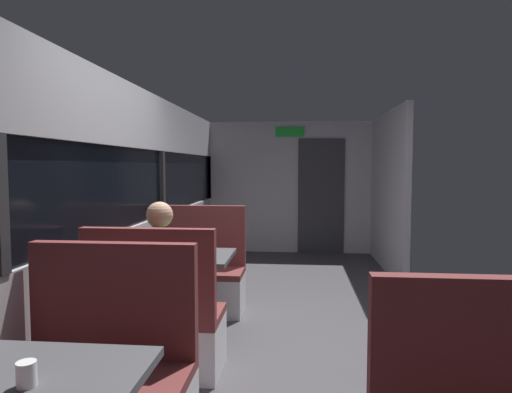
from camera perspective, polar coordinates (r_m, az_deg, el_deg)
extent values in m
cube|color=#423F44|center=(3.88, 3.17, -19.36)|extent=(3.30, 9.20, 0.02)
cube|color=#B2B2B7|center=(4.03, -18.30, -11.33)|extent=(0.08, 8.40, 0.95)
cube|color=#B2B2B7|center=(3.92, -18.79, 10.71)|extent=(0.08, 8.40, 0.60)
cube|color=black|center=(3.90, -18.70, 0.82)|extent=(0.03, 8.40, 0.75)
cube|color=#2D2D30|center=(5.20, -12.12, 1.68)|extent=(0.06, 0.08, 0.75)
cube|color=#2D2D30|center=(7.92, -6.03, 2.50)|extent=(0.06, 0.08, 0.75)
cube|color=#B2B2B7|center=(7.77, 4.37, 1.19)|extent=(2.90, 0.08, 2.30)
cube|color=#333338|center=(7.74, 8.44, 0.04)|extent=(0.80, 0.04, 2.00)
cube|color=green|center=(7.72, 4.40, 8.38)|extent=(0.50, 0.03, 0.16)
cube|color=#B2B2B7|center=(6.70, 16.69, 0.59)|extent=(0.08, 2.40, 2.30)
cube|color=#4C4C51|center=(1.96, -28.74, -20.75)|extent=(0.90, 0.70, 0.04)
cube|color=brown|center=(2.61, -19.77, -21.34)|extent=(0.95, 0.50, 0.06)
cube|color=brown|center=(2.66, -17.99, -12.60)|extent=(0.95, 0.08, 0.65)
cylinder|color=#9E9EA3|center=(4.09, -9.66, -12.80)|extent=(0.10, 0.10, 0.70)
cube|color=#4C4C51|center=(4.00, -9.72, -7.71)|extent=(0.90, 0.70, 0.04)
cube|color=silver|center=(3.54, -12.53, -18.19)|extent=(0.95, 0.50, 0.39)
cube|color=brown|center=(3.46, -12.59, -14.74)|extent=(0.95, 0.50, 0.06)
cube|color=brown|center=(3.17, -13.87, -9.83)|extent=(0.95, 0.08, 0.65)
cube|color=silver|center=(4.74, -7.53, -12.35)|extent=(0.95, 0.50, 0.39)
cube|color=brown|center=(4.69, -7.56, -9.71)|extent=(0.95, 0.50, 0.06)
cube|color=brown|center=(4.82, -7.04, -5.02)|extent=(0.95, 0.08, 0.65)
cube|color=brown|center=(2.04, 28.41, -18.07)|extent=(0.95, 0.08, 0.65)
cube|color=#26262D|center=(3.53, -12.54, -17.74)|extent=(0.30, 0.36, 0.45)
cube|color=#59724C|center=(3.42, -12.41, -9.23)|extent=(0.34, 0.22, 0.60)
sphere|color=tan|center=(3.37, -12.42, -2.35)|extent=(0.20, 0.20, 0.20)
cylinder|color=#59724C|center=(3.64, -14.58, -8.12)|extent=(0.07, 0.28, 0.07)
cylinder|color=#59724C|center=(3.53, -8.39, -8.43)|extent=(0.07, 0.28, 0.07)
cylinder|color=white|center=(1.88, -27.65, -19.75)|extent=(0.07, 0.07, 0.09)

